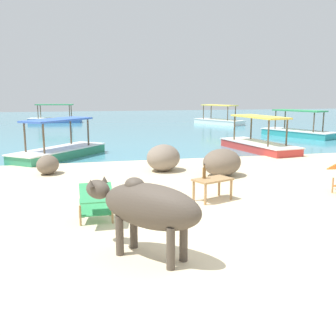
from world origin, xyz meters
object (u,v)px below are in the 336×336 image
boat_red (259,144)px  boat_green (59,150)px  boat_blue (55,119)px  boat_teal (298,131)px  cow (147,206)px  low_bench_table (213,182)px  boat_white (219,120)px  deck_chair_far (96,201)px  bottle (204,173)px

boat_red → boat_green: bearing=-100.0°
boat_blue → boat_teal: size_ratio=0.99×
boat_blue → boat_teal: 16.84m
boat_blue → boat_red: same height
cow → boat_red: 10.33m
cow → low_bench_table: size_ratio=1.85×
boat_white → boat_teal: bearing=160.4°
low_bench_table → boat_red: (3.94, 6.16, -0.12)m
boat_red → boat_teal: 5.61m
deck_chair_far → boat_red: bearing=-42.5°
boat_green → boat_red: (7.15, -0.04, 0.00)m
low_bench_table → bottle: bearing=137.1°
low_bench_table → boat_teal: size_ratio=0.23×
cow → boat_blue: size_ratio=0.42×
deck_chair_far → low_bench_table: bearing=-69.3°
boat_green → deck_chair_far: bearing=46.2°
boat_blue → bottle: bearing=-71.4°
bottle → boat_blue: bearing=100.2°
cow → boat_green: 8.79m
cow → boat_white: (8.47, 20.48, -0.44)m
cow → deck_chair_far: 1.66m
deck_chair_far → boat_blue: boat_blue is taller
deck_chair_far → boat_green: 7.19m
deck_chair_far → boat_white: size_ratio=0.21×
deck_chair_far → boat_teal: bearing=-43.9°
low_bench_table → deck_chair_far: bearing=179.5°
cow → bottle: bearing=-76.0°
low_bench_table → cow: bearing=-147.7°
cow → deck_chair_far: bearing=-22.4°
cow → boat_blue: boat_blue is taller
boat_green → boat_red: 7.15m
boat_teal → bottle: bearing=117.0°
deck_chair_far → boat_red: size_ratio=0.20×
deck_chair_far → boat_green: (-0.86, 7.14, -0.13)m
low_bench_table → boat_red: size_ratio=0.23×
low_bench_table → boat_blue: size_ratio=0.23×
cow → boat_teal: boat_teal is taller
low_bench_table → boat_teal: boat_teal is taller
deck_chair_far → bottle: bearing=-66.5°
boat_green → cow: bearing=48.8°
cow → bottle: (1.59, 2.52, -0.13)m
boat_blue → boat_red: bearing=-54.6°
cow → boat_white: size_ratio=0.42×
bottle → boat_white: boat_white is taller
boat_blue → boat_teal: same height
cow → boat_white: 22.17m
boat_teal → boat_blue: bearing=21.1°
boat_blue → boat_teal: bearing=-36.2°
cow → deck_chair_far: size_ratio=2.06×
boat_white → boat_red: same height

